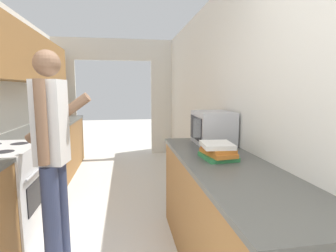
{
  "coord_description": "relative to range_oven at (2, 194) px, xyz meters",
  "views": [
    {
      "loc": [
        0.22,
        -0.66,
        1.43
      ],
      "look_at": [
        0.74,
        2.49,
        0.99
      ],
      "focal_mm": 28.0,
      "sensor_mm": 36.0,
      "label": 1
    }
  ],
  "objects": [
    {
      "name": "wall_right",
      "position": [
        2.23,
        0.06,
        0.79
      ],
      "size": [
        0.06,
        7.54,
        2.5
      ],
      "color": "silver",
      "rests_on": "ground_plane"
    },
    {
      "name": "wall_far_with_doorway",
      "position": [
        0.94,
        3.26,
        0.98
      ],
      "size": [
        2.9,
        0.06,
        2.5
      ],
      "color": "silver",
      "rests_on": "ground_plane"
    },
    {
      "name": "counter_left",
      "position": [
        -0.01,
        1.3,
        -0.01
      ],
      "size": [
        0.62,
        3.99,
        0.9
      ],
      "color": "#9E6B38",
      "rests_on": "ground_plane"
    },
    {
      "name": "counter_right",
      "position": [
        1.9,
        -0.82,
        -0.01
      ],
      "size": [
        0.62,
        2.03,
        0.9
      ],
      "color": "#9E6B38",
      "rests_on": "ground_plane"
    },
    {
      "name": "range_oven",
      "position": [
        0.0,
        0.0,
        0.0
      ],
      "size": [
        0.66,
        0.79,
        1.04
      ],
      "color": "white",
      "rests_on": "ground_plane"
    },
    {
      "name": "person",
      "position": [
        0.6,
        -0.47,
        0.47
      ],
      "size": [
        0.55,
        0.41,
        1.72
      ],
      "rotation": [
        0.0,
        0.0,
        1.42
      ],
      "color": "#384266",
      "rests_on": "ground_plane"
    },
    {
      "name": "microwave",
      "position": [
        2.01,
        -0.14,
        0.6
      ],
      "size": [
        0.34,
        0.44,
        0.32
      ],
      "color": "#B7B7BC",
      "rests_on": "counter_right"
    },
    {
      "name": "book_stack",
      "position": [
        1.86,
        -0.7,
        0.51
      ],
      "size": [
        0.26,
        0.32,
        0.13
      ],
      "color": "#33894C",
      "rests_on": "counter_right"
    }
  ]
}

